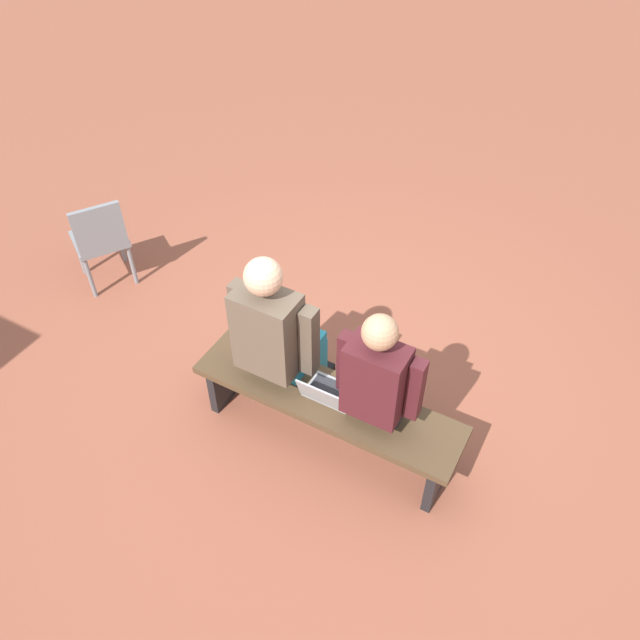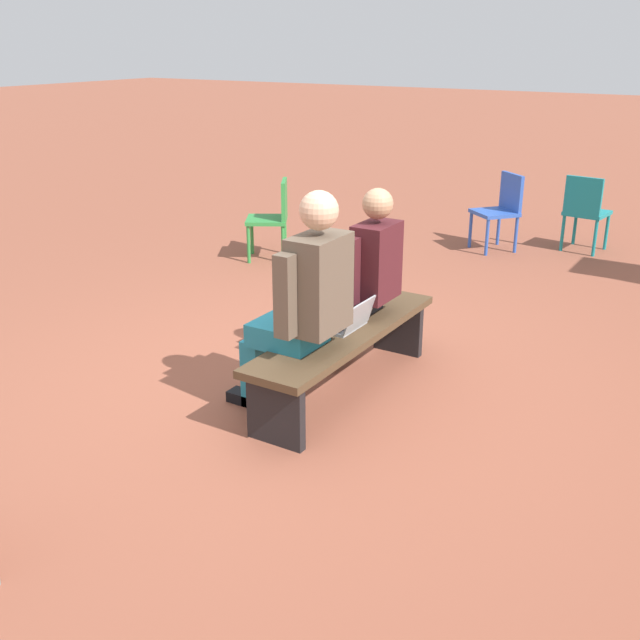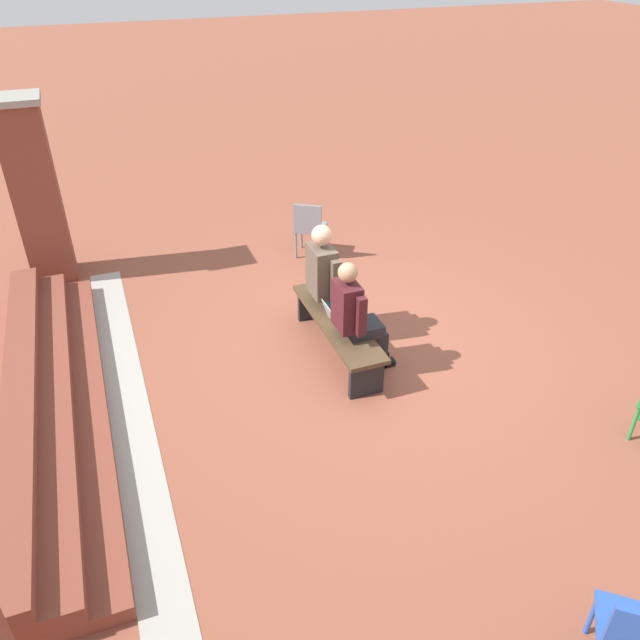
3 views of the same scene
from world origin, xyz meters
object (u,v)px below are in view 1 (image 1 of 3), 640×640
(person_adult, at_px, (278,335))
(plastic_chair_near_bench_left, at_px, (100,238))
(person_student, at_px, (382,382))
(bench, at_px, (326,406))
(laptop, at_px, (328,393))

(person_adult, xyz_separation_m, plastic_chair_near_bench_left, (2.04, -0.47, -0.27))
(person_student, height_order, person_adult, person_adult)
(person_student, bearing_deg, bench, 11.08)
(person_student, height_order, plastic_chair_near_bench_left, person_student)
(person_student, bearing_deg, person_adult, -0.48)
(person_student, xyz_separation_m, person_adult, (0.73, -0.01, 0.04))
(person_adult, bearing_deg, plastic_chair_near_bench_left, -13.07)
(bench, distance_m, person_adult, 0.56)
(laptop, bearing_deg, plastic_chair_near_bench_left, -12.86)
(bench, bearing_deg, laptop, 139.40)
(person_student, xyz_separation_m, plastic_chair_near_bench_left, (2.77, -0.48, -0.23))
(person_adult, height_order, plastic_chair_near_bench_left, person_adult)
(bench, bearing_deg, plastic_chair_near_bench_left, -12.66)
(person_adult, bearing_deg, bench, 169.50)
(person_student, distance_m, person_adult, 0.73)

